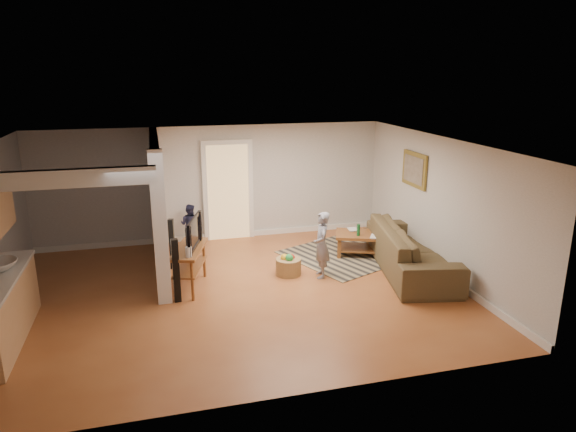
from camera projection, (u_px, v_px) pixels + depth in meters
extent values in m
plane|color=brown|center=(238.00, 292.00, 8.69)|extent=(7.50, 7.50, 0.00)
cube|color=#B2AFAB|center=(214.00, 184.00, 11.14)|extent=(7.50, 0.04, 2.50)
cube|color=#B2AFAB|center=(441.00, 207.00, 9.27)|extent=(0.04, 6.00, 2.50)
cube|color=white|center=(233.00, 145.00, 8.00)|extent=(7.50, 6.00, 0.04)
cube|color=#B2AFAB|center=(158.00, 205.00, 9.40)|extent=(0.15, 3.10, 2.50)
cube|color=white|center=(160.00, 229.00, 7.96)|extent=(0.22, 0.10, 2.50)
cube|color=white|center=(216.00, 236.00, 11.44)|extent=(7.50, 0.04, 0.12)
cube|color=white|center=(435.00, 268.00, 9.59)|extent=(0.04, 6.00, 0.12)
cube|color=#D8B272|center=(228.00, 192.00, 11.21)|extent=(0.90, 0.06, 2.10)
cube|color=#312415|center=(162.00, 179.00, 8.65)|extent=(0.03, 0.40, 0.34)
cube|color=#312415|center=(161.00, 174.00, 9.12)|extent=(0.03, 0.40, 0.34)
cube|color=#312415|center=(160.00, 169.00, 9.58)|extent=(0.03, 0.40, 0.34)
cube|color=olive|center=(414.00, 170.00, 10.05)|extent=(0.04, 0.90, 0.68)
cube|color=black|center=(357.00, 251.00, 10.65)|extent=(3.37, 2.97, 0.01)
imported|color=#4B4525|center=(410.00, 270.00, 9.65)|extent=(1.66, 3.00, 0.83)
cube|color=brown|center=(365.00, 235.00, 10.34)|extent=(1.34, 1.06, 0.06)
cube|color=silver|center=(365.00, 235.00, 10.34)|extent=(0.83, 0.64, 0.02)
cube|color=brown|center=(365.00, 248.00, 10.42)|extent=(1.21, 0.93, 0.03)
cube|color=brown|center=(339.00, 248.00, 10.19)|extent=(0.09, 0.09, 0.43)
cube|color=brown|center=(392.00, 250.00, 10.08)|extent=(0.09, 0.09, 0.43)
cube|color=brown|center=(339.00, 240.00, 10.71)|extent=(0.09, 0.09, 0.43)
cube|color=brown|center=(390.00, 241.00, 10.60)|extent=(0.09, 0.09, 0.43)
imported|color=navy|center=(377.00, 232.00, 10.42)|extent=(0.25, 0.25, 0.20)
cylinder|color=#114E22|center=(358.00, 230.00, 10.17)|extent=(0.06, 0.06, 0.23)
imported|color=#998C4C|center=(348.00, 230.00, 10.53)|extent=(0.22, 0.28, 0.02)
imported|color=#66594C|center=(371.00, 237.00, 10.13)|extent=(0.32, 0.35, 0.02)
cube|color=brown|center=(189.00, 249.00, 8.69)|extent=(0.75, 1.23, 0.05)
cube|color=brown|center=(190.00, 267.00, 8.77)|extent=(0.68, 1.13, 0.03)
cylinder|color=brown|center=(174.00, 280.00, 8.30)|extent=(0.05, 0.05, 0.71)
cylinder|color=brown|center=(188.00, 258.00, 9.27)|extent=(0.05, 0.05, 0.71)
cylinder|color=brown|center=(192.00, 280.00, 8.30)|extent=(0.05, 0.05, 0.71)
cylinder|color=brown|center=(204.00, 258.00, 9.26)|extent=(0.05, 0.05, 0.71)
imported|color=black|center=(190.00, 248.00, 8.68)|extent=(0.39, 0.93, 0.54)
cylinder|color=white|center=(189.00, 252.00, 8.24)|extent=(0.10, 0.10, 0.17)
cube|color=black|center=(176.00, 271.00, 8.22)|extent=(0.12, 0.12, 1.07)
cube|color=black|center=(172.00, 244.00, 9.62)|extent=(0.12, 0.12, 0.97)
cylinder|color=olive|center=(288.00, 267.00, 9.42)|extent=(0.47, 0.47, 0.30)
sphere|color=red|center=(291.00, 258.00, 9.43)|extent=(0.14, 0.14, 0.14)
sphere|color=gold|center=(284.00, 258.00, 9.37)|extent=(0.14, 0.14, 0.14)
sphere|color=green|center=(289.00, 258.00, 9.31)|extent=(0.14, 0.14, 0.14)
imported|color=gray|center=(321.00, 276.00, 9.36)|extent=(0.36, 0.49, 1.21)
imported|color=#202243|center=(191.00, 245.00, 11.06)|extent=(0.55, 0.52, 0.90)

